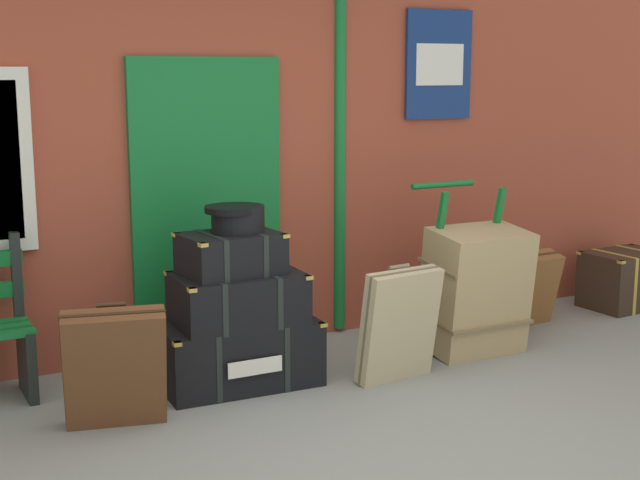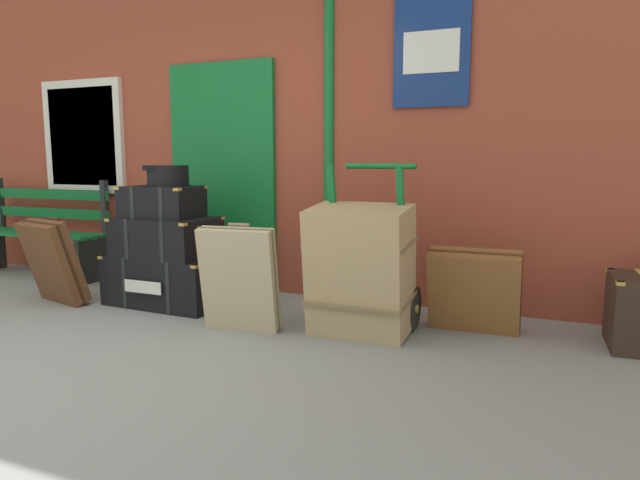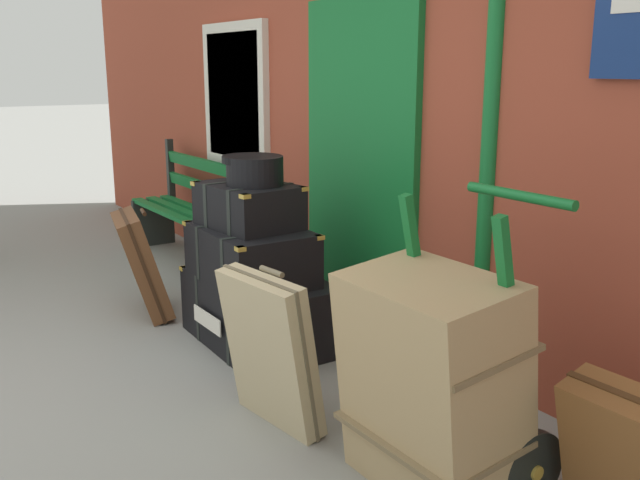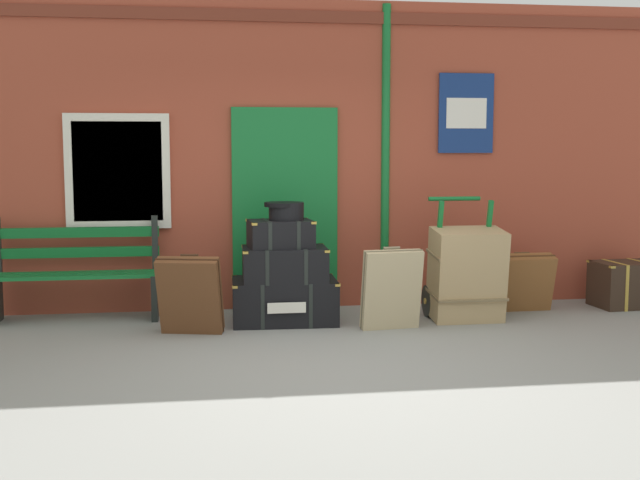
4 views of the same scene
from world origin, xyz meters
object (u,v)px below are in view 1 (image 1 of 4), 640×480
(suitcase_oxblood, at_px, (399,325))
(suitcase_beige, at_px, (115,368))
(round_hatbox, at_px, (237,217))
(porters_trolley, at_px, (460,310))
(steamer_trunk_middle, at_px, (238,298))
(corner_trunk, at_px, (625,279))
(suitcase_umber, at_px, (520,289))
(steamer_trunk_top, at_px, (231,254))
(steamer_trunk_base, at_px, (236,351))
(large_brown_trunk, at_px, (476,290))

(suitcase_oxblood, bearing_deg, suitcase_beige, 178.42)
(round_hatbox, bearing_deg, porters_trolley, -0.06)
(steamer_trunk_middle, height_order, suitcase_oxblood, suitcase_oxblood)
(porters_trolley, height_order, corner_trunk, porters_trolley)
(round_hatbox, height_order, suitcase_beige, round_hatbox)
(suitcase_oxblood, distance_m, suitcase_umber, 1.67)
(porters_trolley, relative_size, suitcase_beige, 1.62)
(round_hatbox, relative_size, suitcase_beige, 0.52)
(steamer_trunk_middle, bearing_deg, steamer_trunk_top, 160.99)
(steamer_trunk_base, relative_size, round_hatbox, 2.72)
(steamer_trunk_middle, height_order, steamer_trunk_top, steamer_trunk_top)
(steamer_trunk_middle, bearing_deg, corner_trunk, 4.52)
(round_hatbox, xyz_separation_m, suitcase_umber, (2.48, 0.20, -0.80))
(round_hatbox, height_order, suitcase_umber, round_hatbox)
(steamer_trunk_base, xyz_separation_m, porters_trolley, (1.77, -0.02, 0.06))
(steamer_trunk_middle, xyz_separation_m, suitcase_umber, (2.49, 0.23, -0.28))
(suitcase_beige, height_order, corner_trunk, suitcase_beige)
(round_hatbox, relative_size, corner_trunk, 0.53)
(porters_trolley, distance_m, suitcase_umber, 0.75)
(suitcase_umber, bearing_deg, round_hatbox, -175.39)
(corner_trunk, bearing_deg, large_brown_trunk, -167.07)
(steamer_trunk_top, bearing_deg, corner_trunk, 4.28)
(porters_trolley, relative_size, large_brown_trunk, 1.29)
(steamer_trunk_base, distance_m, suitcase_beige, 1.00)
(porters_trolley, bearing_deg, corner_trunk, 7.87)
(steamer_trunk_top, height_order, suitcase_oxblood, steamer_trunk_top)
(corner_trunk, bearing_deg, suitcase_beige, -171.84)
(large_brown_trunk, distance_m, corner_trunk, 1.99)
(steamer_trunk_top, xyz_separation_m, corner_trunk, (3.73, 0.28, -0.63))
(steamer_trunk_middle, distance_m, round_hatbox, 0.52)
(steamer_trunk_top, distance_m, round_hatbox, 0.23)
(large_brown_trunk, bearing_deg, suitcase_umber, 27.55)
(porters_trolley, xyz_separation_m, suitcase_umber, (0.72, 0.20, 0.03))
(porters_trolley, distance_m, suitcase_oxblood, 0.93)
(suitcase_beige, bearing_deg, steamer_trunk_top, 23.78)
(large_brown_trunk, bearing_deg, suitcase_oxblood, -161.79)
(porters_trolley, height_order, large_brown_trunk, porters_trolley)
(steamer_trunk_middle, distance_m, suitcase_umber, 2.52)
(steamer_trunk_middle, height_order, suitcase_beige, steamer_trunk_middle)
(steamer_trunk_top, height_order, large_brown_trunk, steamer_trunk_top)
(steamer_trunk_base, distance_m, suitcase_oxblood, 1.07)
(steamer_trunk_base, xyz_separation_m, corner_trunk, (3.69, 0.24, 0.03))
(large_brown_trunk, bearing_deg, round_hatbox, 174.22)
(steamer_trunk_base, bearing_deg, steamer_trunk_middle, -91.69)
(steamer_trunk_base, xyz_separation_m, suitcase_oxblood, (0.95, -0.47, 0.17))
(suitcase_oxblood, bearing_deg, large_brown_trunk, 18.21)
(round_hatbox, relative_size, porters_trolley, 0.32)
(porters_trolley, bearing_deg, steamer_trunk_base, 179.23)
(suitcase_beige, relative_size, suitcase_umber, 1.15)
(steamer_trunk_base, bearing_deg, steamer_trunk_top, -136.34)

